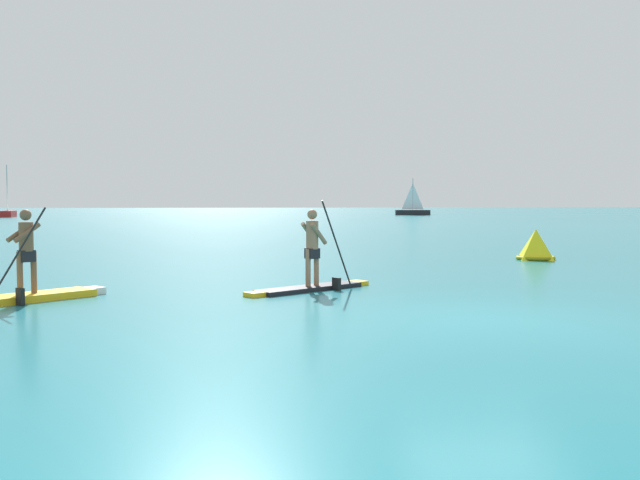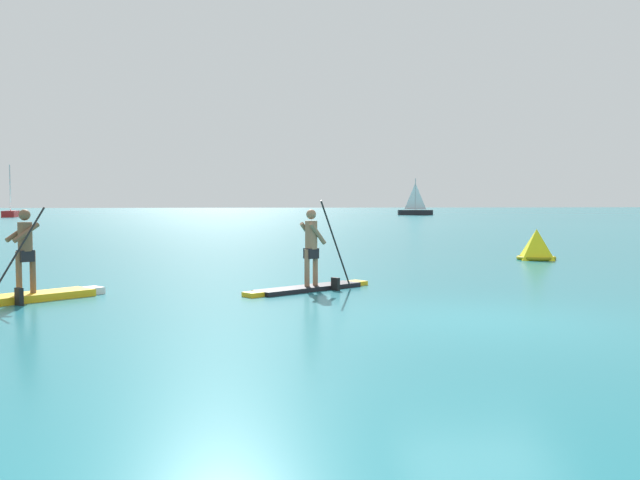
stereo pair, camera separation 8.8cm
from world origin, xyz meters
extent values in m
plane|color=#1E727F|center=(0.00, 0.00, 0.00)|extent=(440.00, 440.00, 0.00)
cube|color=yellow|center=(-7.68, 3.28, 0.07)|extent=(2.24, 2.04, 0.14)
cube|color=white|center=(-6.67, 4.13, 0.07)|extent=(0.49, 0.51, 0.14)
cylinder|color=brown|center=(-7.84, 3.15, 0.54)|extent=(0.11, 0.11, 0.81)
cylinder|color=brown|center=(-7.64, 3.32, 0.54)|extent=(0.11, 0.11, 0.81)
cube|color=black|center=(-7.74, 3.23, 0.85)|extent=(0.34, 0.34, 0.22)
cylinder|color=brown|center=(-7.74, 3.23, 1.22)|extent=(0.26, 0.26, 0.55)
sphere|color=brown|center=(-7.74, 3.23, 1.63)|extent=(0.21, 0.21, 0.21)
cylinder|color=brown|center=(-7.68, 3.08, 1.30)|extent=(0.43, 0.45, 0.40)
cylinder|color=brown|center=(-7.88, 3.32, 1.30)|extent=(0.43, 0.45, 0.40)
cylinder|color=black|center=(-7.72, 2.66, 0.98)|extent=(0.81, 0.74, 1.59)
cube|color=black|center=(-7.72, 2.66, 0.16)|extent=(0.19, 0.20, 0.32)
cube|color=black|center=(-2.26, 3.98, 0.05)|extent=(2.46, 1.90, 0.09)
cube|color=yellow|center=(-1.05, 4.79, 0.05)|extent=(0.49, 0.50, 0.09)
cube|color=yellow|center=(-3.47, 3.18, 0.05)|extent=(0.45, 0.46, 0.09)
cylinder|color=#997051|center=(-2.10, 4.09, 0.48)|extent=(0.11, 0.11, 0.78)
cylinder|color=#997051|center=(-2.29, 3.96, 0.48)|extent=(0.11, 0.11, 0.78)
cube|color=black|center=(-2.20, 4.03, 0.78)|extent=(0.34, 0.33, 0.22)
cylinder|color=#997051|center=(-2.20, 4.03, 1.17)|extent=(0.26, 0.26, 0.60)
sphere|color=#997051|center=(-2.20, 4.03, 1.61)|extent=(0.21, 0.21, 0.21)
cylinder|color=#997051|center=(-2.24, 4.18, 1.21)|extent=(0.41, 0.32, 0.50)
cylinder|color=#997051|center=(-2.07, 3.93, 1.21)|extent=(0.41, 0.32, 0.50)
cylinder|color=black|center=(-1.70, 3.91, 0.99)|extent=(0.73, 0.52, 1.83)
cube|color=black|center=(-1.70, 3.91, 0.11)|extent=(0.18, 0.21, 0.32)
pyramid|color=yellow|center=(6.09, 10.62, 0.50)|extent=(1.39, 1.39, 0.99)
torus|color=olive|center=(6.09, 10.62, 0.06)|extent=(1.25, 1.25, 0.12)
cube|color=#A51E1E|center=(-29.56, 80.72, 0.39)|extent=(2.08, 5.19, 0.79)
cylinder|color=#B2B2B7|center=(-29.56, 80.72, 3.65)|extent=(0.12, 0.12, 5.73)
pyramid|color=white|center=(-29.56, 80.72, 3.13)|extent=(0.66, 2.21, 4.49)
cube|color=black|center=(24.15, 85.63, 0.37)|extent=(5.10, 2.27, 0.74)
cylinder|color=#B2B2B7|center=(24.15, 85.63, 2.99)|extent=(0.12, 0.12, 4.51)
pyramid|color=white|center=(24.15, 85.63, 2.74)|extent=(2.18, 0.58, 3.80)
camera|label=1|loc=(-4.27, -10.40, 1.87)|focal=38.79mm
camera|label=2|loc=(-4.19, -10.41, 1.87)|focal=38.79mm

